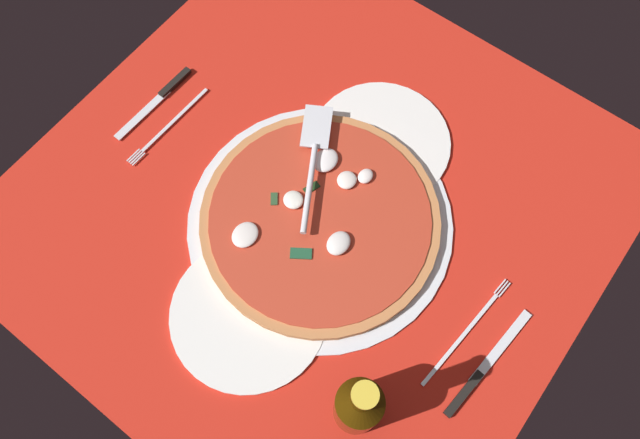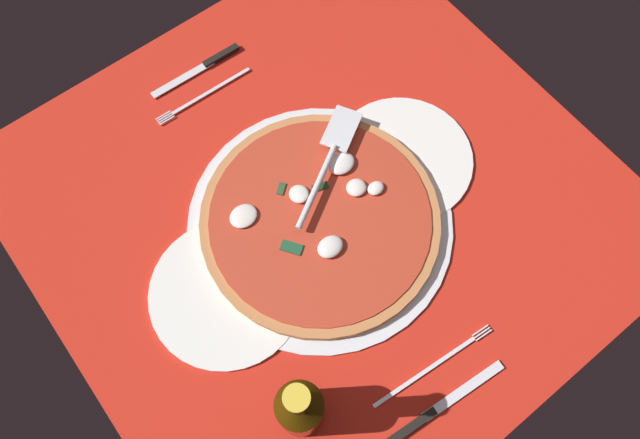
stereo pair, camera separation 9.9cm
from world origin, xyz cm
name	(u,v)px [view 1 (the left image)]	position (x,y,z in cm)	size (l,w,h in cm)	color
ground_plane	(315,204)	(0.00, 0.00, -0.40)	(90.90, 90.90, 0.80)	red
checker_pattern	(315,203)	(0.00, 0.00, 0.05)	(90.90, 90.90, 0.10)	silver
pizza_pan	(320,223)	(2.49, 2.90, 0.53)	(43.46, 43.46, 0.86)	silver
dinner_plate_left	(381,142)	(-15.86, 2.19, 0.60)	(24.13, 24.13, 1.00)	white
dinner_plate_right	(249,314)	(21.27, 3.30, 0.60)	(24.46, 24.46, 1.00)	white
pizza	(320,219)	(2.44, 2.82, 1.93)	(39.04, 39.04, 3.24)	#C37945
pizza_server	(312,162)	(-3.91, -3.67, 4.55)	(22.06, 14.54, 1.00)	silver
place_setting_near	(165,112)	(2.10, -31.95, 0.46)	(20.41, 12.28, 1.40)	white
place_setting_far	(474,353)	(5.33, 34.19, 0.46)	(23.04, 13.31, 1.40)	white
beer_bottle	(359,406)	(22.95, 24.88, 8.38)	(6.61, 6.61, 21.17)	#3A2405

